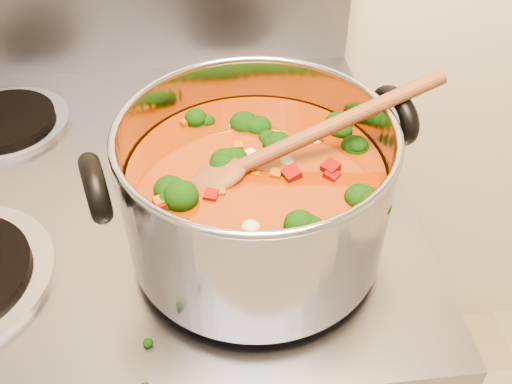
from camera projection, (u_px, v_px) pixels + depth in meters
electric_range at (159, 361)px, 1.07m from camera, size 0.75×0.67×1.08m
stockpot at (256, 192)px, 0.61m from camera, size 0.35×0.29×0.17m
wooden_spoon at (273, 152)px, 0.58m from camera, size 0.29×0.08×0.10m
cooktop_crumbs at (319, 252)px, 0.66m from camera, size 0.35×0.39×0.01m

